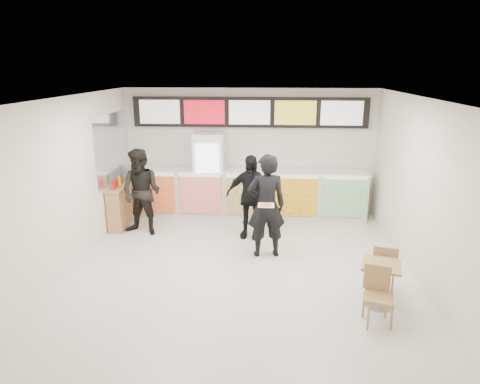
# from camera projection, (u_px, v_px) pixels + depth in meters

# --- Properties ---
(floor) EXTENTS (7.00, 7.00, 0.00)m
(floor) POSITION_uv_depth(u_px,v_px,m) (239.00, 275.00, 7.41)
(floor) COLOR beige
(floor) RESTS_ON ground
(ceiling) EXTENTS (7.00, 7.00, 0.00)m
(ceiling) POSITION_uv_depth(u_px,v_px,m) (239.00, 99.00, 6.56)
(ceiling) COLOR white
(ceiling) RESTS_ON wall_back
(wall_back) EXTENTS (6.00, 0.00, 6.00)m
(wall_back) POSITION_uv_depth(u_px,v_px,m) (250.00, 152.00, 10.33)
(wall_back) COLOR silver
(wall_back) RESTS_ON floor
(wall_left) EXTENTS (0.00, 7.00, 7.00)m
(wall_left) POSITION_uv_depth(u_px,v_px,m) (62.00, 189.00, 7.18)
(wall_left) COLOR silver
(wall_left) RESTS_ON floor
(wall_right) EXTENTS (0.00, 7.00, 7.00)m
(wall_right) POSITION_uv_depth(u_px,v_px,m) (427.00, 196.00, 6.79)
(wall_right) COLOR silver
(wall_right) RESTS_ON floor
(service_counter) EXTENTS (5.56, 0.77, 1.14)m
(service_counter) POSITION_uv_depth(u_px,v_px,m) (248.00, 193.00, 10.21)
(service_counter) COLOR silver
(service_counter) RESTS_ON floor
(menu_board) EXTENTS (5.50, 0.14, 0.70)m
(menu_board) POSITION_uv_depth(u_px,v_px,m) (250.00, 112.00, 9.98)
(menu_board) COLOR black
(menu_board) RESTS_ON wall_back
(drinks_fridge) EXTENTS (0.70, 0.67, 2.00)m
(drinks_fridge) POSITION_uv_depth(u_px,v_px,m) (209.00, 175.00, 10.16)
(drinks_fridge) COLOR white
(drinks_fridge) RESTS_ON floor
(mirror_panel) EXTENTS (0.01, 2.00, 1.50)m
(mirror_panel) POSITION_uv_depth(u_px,v_px,m) (113.00, 148.00, 9.46)
(mirror_panel) COLOR #B2B7BF
(mirror_panel) RESTS_ON wall_left
(customer_main) EXTENTS (0.79, 0.59, 1.98)m
(customer_main) POSITION_uv_depth(u_px,v_px,m) (266.00, 206.00, 7.94)
(customer_main) COLOR black
(customer_main) RESTS_ON floor
(customer_left) EXTENTS (1.05, 0.91, 1.85)m
(customer_left) POSITION_uv_depth(u_px,v_px,m) (142.00, 192.00, 9.02)
(customer_left) COLOR black
(customer_left) RESTS_ON floor
(customer_mid) EXTENTS (1.10, 0.63, 1.77)m
(customer_mid) POSITION_uv_depth(u_px,v_px,m) (250.00, 197.00, 8.86)
(customer_mid) COLOR black
(customer_mid) RESTS_ON floor
(pizza_slice) EXTENTS (0.36, 0.36, 0.02)m
(pizza_slice) POSITION_uv_depth(u_px,v_px,m) (266.00, 205.00, 7.46)
(pizza_slice) COLOR beige
(pizza_slice) RESTS_ON customer_main
(cafe_table) EXTENTS (0.74, 1.45, 0.82)m
(cafe_table) POSITION_uv_depth(u_px,v_px,m) (380.00, 277.00, 6.35)
(cafe_table) COLOR tan
(cafe_table) RESTS_ON floor
(condiment_ledge) EXTENTS (0.34, 0.85, 1.13)m
(condiment_ledge) POSITION_uv_depth(u_px,v_px,m) (119.00, 207.00, 9.48)
(condiment_ledge) COLOR tan
(condiment_ledge) RESTS_ON floor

